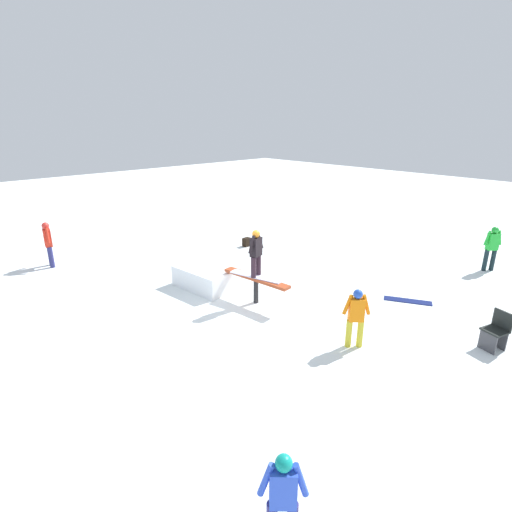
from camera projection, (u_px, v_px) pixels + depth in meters
ground_plane at (256, 302)px, 11.07m from camera, size 60.00×60.00×0.00m
rail_feature at (256, 281)px, 10.86m from camera, size 2.16×0.49×0.76m
snow_kicker_ramp at (210, 276)px, 12.11m from camera, size 1.94×1.67×0.62m
main_rider_on_rail at (256, 255)px, 10.62m from camera, size 1.58×0.68×1.32m
bystander_green at (492, 246)px, 13.13m from camera, size 0.44×0.54×1.51m
bystander_blue at (283, 496)px, 4.56m from camera, size 0.47×0.48×1.34m
bystander_red at (48, 242)px, 13.51m from camera, size 0.71×0.30×1.55m
bystander_orange at (356, 315)px, 8.69m from camera, size 0.48×0.50×1.38m
loose_snowboard_navy at (408, 301)px, 11.14m from camera, size 1.25×0.85×0.02m
folding_chair at (496, 332)px, 8.73m from camera, size 0.55×0.55×0.88m
backpack_on_snow at (247, 242)px, 15.88m from camera, size 0.25×0.32×0.34m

